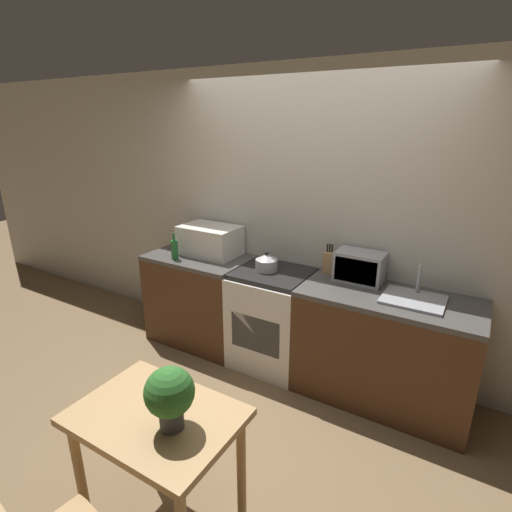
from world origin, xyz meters
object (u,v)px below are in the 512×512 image
at_px(microwave, 210,240).
at_px(toaster_oven, 360,267).
at_px(stove_range, 272,318).
at_px(kettle, 267,262).
at_px(dining_table, 157,433).
at_px(bottle, 175,249).

relative_size(microwave, toaster_oven, 1.46).
bearing_deg(toaster_oven, stove_range, -166.63).
bearing_deg(stove_range, kettle, -178.41).
xyz_separation_m(stove_range, toaster_oven, (0.70, 0.17, 0.58)).
height_order(stove_range, microwave, microwave).
distance_m(stove_range, toaster_oven, 0.92).
height_order(stove_range, kettle, kettle).
distance_m(toaster_oven, dining_table, 1.96).
distance_m(microwave, dining_table, 2.11).
bearing_deg(kettle, bottle, -168.24).
height_order(toaster_oven, dining_table, toaster_oven).
distance_m(stove_range, microwave, 0.96).
height_order(microwave, bottle, microwave).
distance_m(bottle, toaster_oven, 1.69).
distance_m(microwave, bottle, 0.35).
height_order(bottle, toaster_oven, bottle).
bearing_deg(dining_table, stove_range, 98.90).
bearing_deg(stove_range, toaster_oven, 13.37).
distance_m(kettle, toaster_oven, 0.78).
height_order(kettle, dining_table, kettle).
distance_m(stove_range, kettle, 0.53).
bearing_deg(toaster_oven, dining_table, -102.99).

